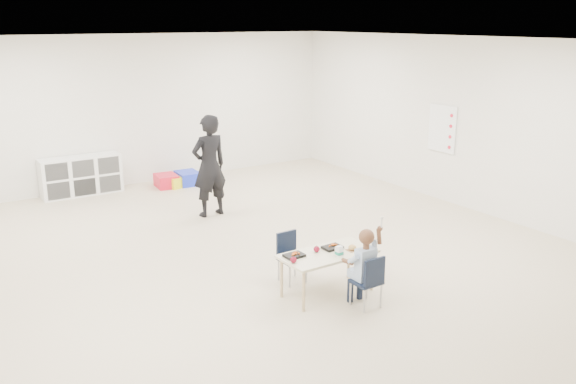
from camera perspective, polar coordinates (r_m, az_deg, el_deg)
room at (r=7.82m, az=-2.78°, el=3.65°), size 9.00×9.02×2.80m
table at (r=7.05m, az=3.72°, el=-7.54°), size 1.11×0.57×0.50m
chair_near at (r=6.77m, az=7.32°, el=-8.24°), size 0.30×0.28×0.60m
chair_far at (r=7.32m, az=0.41°, el=-6.21°), size 0.30×0.28×0.60m
child at (r=6.70m, az=7.38°, el=-6.88°), size 0.41×0.41×0.95m
lunch_tray_near at (r=7.06m, az=4.17°, el=-5.19°), size 0.22×0.16×0.03m
lunch_tray_far at (r=6.81m, az=0.58°, el=-5.96°), size 0.22×0.16×0.03m
milk_carton at (r=6.87m, az=4.81°, el=-5.51°), size 0.07×0.07×0.10m
bread_roll at (r=7.03m, az=6.03°, el=-5.19°), size 0.09×0.09×0.07m
apple_near at (r=6.94m, az=2.70°, el=-5.36°), size 0.07×0.07×0.07m
apple_far at (r=6.64m, az=0.52°, el=-6.37°), size 0.07×0.07×0.07m
cubby_shelf at (r=11.53m, az=-18.79°, el=1.46°), size 1.40×0.40×0.70m
rules_poster at (r=10.78m, az=14.23°, el=5.77°), size 0.02×0.60×0.80m
adult at (r=9.72m, az=-7.38°, el=2.44°), size 0.63×0.44×1.63m
bin_red at (r=11.70m, az=-11.32°, el=1.04°), size 0.42×0.51×0.23m
bin_yellow at (r=11.69m, az=-10.59°, el=0.98°), size 0.41×0.48×0.20m
bin_blue at (r=11.81m, az=-9.36°, el=1.30°), size 0.42×0.52×0.24m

